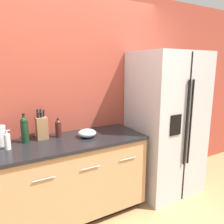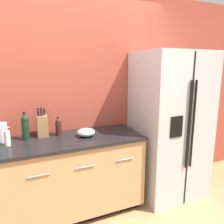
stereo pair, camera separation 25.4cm
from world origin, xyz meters
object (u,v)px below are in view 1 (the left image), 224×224
(knife_block, at_px, (42,127))
(soap_dispenser, at_px, (7,141))
(refrigerator, at_px, (166,124))
(wine_bottle, at_px, (25,129))
(mixing_bowl, at_px, (87,133))
(oil_bottle, at_px, (58,128))

(knife_block, bearing_deg, soap_dispenser, -156.13)
(refrigerator, xyz_separation_m, wine_bottle, (-1.74, 0.20, 0.12))
(refrigerator, distance_m, knife_block, 1.59)
(wine_bottle, xyz_separation_m, mixing_bowl, (0.62, -0.15, -0.09))
(refrigerator, distance_m, soap_dispenser, 1.92)
(wine_bottle, bearing_deg, knife_block, 10.64)
(wine_bottle, xyz_separation_m, oil_bottle, (0.35, 0.00, -0.04))
(knife_block, bearing_deg, refrigerator, -8.36)
(mixing_bowl, bearing_deg, wine_bottle, 166.59)
(knife_block, relative_size, oil_bottle, 1.54)
(refrigerator, bearing_deg, oil_bottle, 171.79)
(soap_dispenser, relative_size, mixing_bowl, 0.93)
(refrigerator, bearing_deg, mixing_bowl, 177.54)
(refrigerator, xyz_separation_m, mixing_bowl, (-1.12, 0.05, 0.03))
(refrigerator, xyz_separation_m, knife_block, (-1.57, 0.23, 0.11))
(refrigerator, relative_size, oil_bottle, 8.71)
(wine_bottle, relative_size, mixing_bowl, 1.50)
(mixing_bowl, bearing_deg, knife_block, 157.85)
(oil_bottle, bearing_deg, knife_block, 170.41)
(wine_bottle, bearing_deg, oil_bottle, 0.73)
(knife_block, xyz_separation_m, wine_bottle, (-0.18, -0.03, 0.01))
(wine_bottle, bearing_deg, refrigerator, -6.45)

